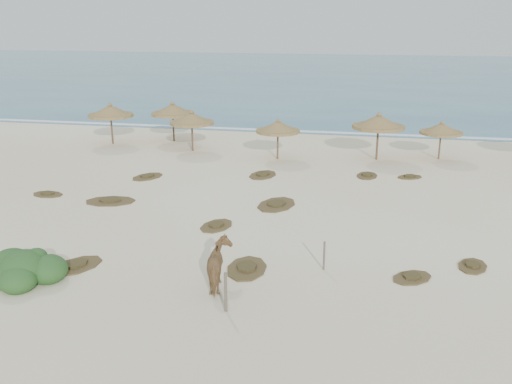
% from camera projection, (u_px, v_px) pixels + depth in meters
% --- Properties ---
extents(ground, '(160.00, 160.00, 0.00)m').
position_uv_depth(ground, '(222.00, 257.00, 22.49)').
color(ground, '#EFE5C5').
rests_on(ground, ground).
extents(ocean, '(200.00, 100.00, 0.01)m').
position_uv_depth(ocean, '(340.00, 74.00, 92.69)').
color(ocean, '#285E79').
rests_on(ocean, ground).
extents(foam_line, '(70.00, 0.60, 0.01)m').
position_uv_depth(foam_line, '(303.00, 131.00, 46.82)').
color(foam_line, white).
rests_on(foam_line, ground).
extents(palapa_0, '(3.63, 3.63, 3.10)m').
position_uv_depth(palapa_0, '(110.00, 111.00, 41.65)').
color(palapa_0, brown).
rests_on(palapa_0, ground).
extents(palapa_1, '(3.96, 3.96, 2.92)m').
position_uv_depth(palapa_1, '(192.00, 119.00, 39.46)').
color(palapa_1, brown).
rests_on(palapa_1, ground).
extents(palapa_2, '(3.47, 3.47, 3.05)m').
position_uv_depth(palapa_2, '(173.00, 110.00, 42.52)').
color(palapa_2, brown).
rests_on(palapa_2, ground).
extents(palapa_3, '(3.56, 3.56, 2.73)m').
position_uv_depth(palapa_3, '(278.00, 127.00, 37.25)').
color(palapa_3, brown).
rests_on(palapa_3, ground).
extents(palapa_4, '(4.14, 4.14, 3.20)m').
position_uv_depth(palapa_4, '(379.00, 122.00, 36.98)').
color(palapa_4, brown).
rests_on(palapa_4, ground).
extents(palapa_5, '(3.23, 3.23, 2.60)m').
position_uv_depth(palapa_5, '(441.00, 129.00, 37.22)').
color(palapa_5, brown).
rests_on(palapa_5, ground).
extents(horse, '(1.35, 2.14, 1.67)m').
position_uv_depth(horse, '(220.00, 266.00, 19.71)').
color(horse, '#9B7046').
rests_on(horse, ground).
extents(fence_post_near, '(0.12, 0.12, 1.35)m').
position_uv_depth(fence_post_near, '(226.00, 292.00, 18.15)').
color(fence_post_near, '#605848').
rests_on(fence_post_near, ground).
extents(fence_post_far, '(0.09, 0.09, 1.13)m').
position_uv_depth(fence_post_far, '(324.00, 256.00, 21.19)').
color(fence_post_far, '#605848').
rests_on(fence_post_far, ground).
extents(bush, '(2.94, 2.59, 1.32)m').
position_uv_depth(bush, '(25.00, 269.00, 20.36)').
color(bush, '#2F5323').
rests_on(bush, ground).
extents(scrub_1, '(2.88, 2.20, 0.16)m').
position_uv_depth(scrub_1, '(110.00, 201.00, 29.13)').
color(scrub_1, brown).
rests_on(scrub_1, ground).
extents(scrub_2, '(1.73, 2.21, 0.16)m').
position_uv_depth(scrub_2, '(216.00, 225.00, 25.71)').
color(scrub_2, brown).
rests_on(scrub_2, ground).
extents(scrub_3, '(2.35, 3.00, 0.16)m').
position_uv_depth(scrub_3, '(276.00, 204.00, 28.58)').
color(scrub_3, brown).
rests_on(scrub_3, ground).
extents(scrub_4, '(1.47, 1.83, 0.16)m').
position_uv_depth(scrub_4, '(472.00, 266.00, 21.56)').
color(scrub_4, brown).
rests_on(scrub_4, ground).
extents(scrub_6, '(2.13, 2.46, 0.16)m').
position_uv_depth(scrub_6, '(147.00, 176.00, 33.53)').
color(scrub_6, brown).
rests_on(scrub_6, ground).
extents(scrub_7, '(1.45, 1.99, 0.16)m').
position_uv_depth(scrub_7, '(367.00, 175.00, 33.76)').
color(scrub_7, brown).
rests_on(scrub_7, ground).
extents(scrub_8, '(1.85, 1.34, 0.16)m').
position_uv_depth(scrub_8, '(48.00, 194.00, 30.24)').
color(scrub_8, brown).
rests_on(scrub_8, ground).
extents(scrub_9, '(1.54, 2.32, 0.16)m').
position_uv_depth(scrub_9, '(247.00, 268.00, 21.37)').
color(scrub_9, brown).
rests_on(scrub_9, ground).
extents(scrub_10, '(1.82, 1.62, 0.16)m').
position_uv_depth(scrub_10, '(410.00, 177.00, 33.48)').
color(scrub_10, brown).
rests_on(scrub_10, ground).
extents(scrub_11, '(2.22, 2.55, 0.16)m').
position_uv_depth(scrub_11, '(76.00, 265.00, 21.61)').
color(scrub_11, brown).
rests_on(scrub_11, ground).
extents(scrub_12, '(1.93, 1.89, 0.16)m').
position_uv_depth(scrub_12, '(412.00, 277.00, 20.62)').
color(scrub_12, brown).
rests_on(scrub_12, ground).
extents(scrub_13, '(1.93, 2.52, 0.16)m').
position_uv_depth(scrub_13, '(263.00, 175.00, 33.89)').
color(scrub_13, brown).
rests_on(scrub_13, ground).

